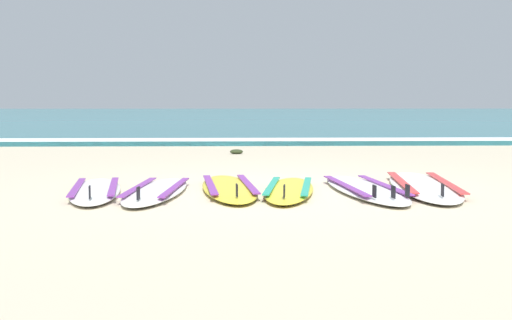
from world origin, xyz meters
TOP-DOWN VIEW (x-y plane):
  - ground_plane at (0.00, 0.00)m, footprint 80.00×80.00m
  - sea at (0.00, 36.58)m, footprint 80.00×60.00m
  - wave_foam_strip at (0.00, 7.10)m, footprint 80.00×1.05m
  - surfboard_0 at (-1.92, -0.17)m, footprint 0.78×2.00m
  - surfboard_1 at (-1.31, -0.22)m, footprint 0.66×2.05m
  - surfboard_2 at (-0.60, -0.02)m, footprint 0.73×2.17m
  - surfboard_3 at (0.01, -0.17)m, footprint 0.75×1.97m
  - surfboard_4 at (0.77, -0.15)m, footprint 0.75×2.24m
  - surfboard_5 at (1.43, 0.07)m, footprint 0.92×2.55m
  - seaweed_clump_near_shoreline at (-0.50, 4.63)m, footprint 0.23×0.18m

SIDE VIEW (x-z plane):
  - ground_plane at x=0.00m, z-range 0.00..0.00m
  - surfboard_5 at x=1.43m, z-range -0.05..0.13m
  - surfboard_2 at x=-0.60m, z-range -0.05..0.13m
  - surfboard_1 at x=-1.31m, z-range -0.05..0.13m
  - surfboard_0 at x=-1.92m, z-range -0.05..0.13m
  - surfboard_3 at x=0.01m, z-range -0.05..0.13m
  - surfboard_4 at x=0.77m, z-range -0.05..0.13m
  - seaweed_clump_near_shoreline at x=-0.50m, z-range 0.00..0.08m
  - sea at x=0.00m, z-range 0.00..0.10m
  - wave_foam_strip at x=0.00m, z-range 0.00..0.11m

